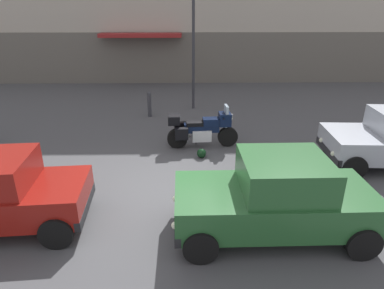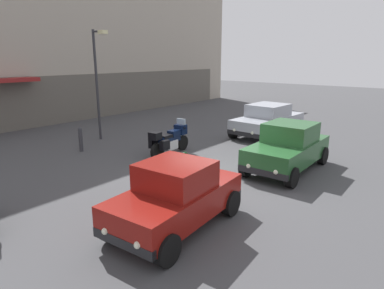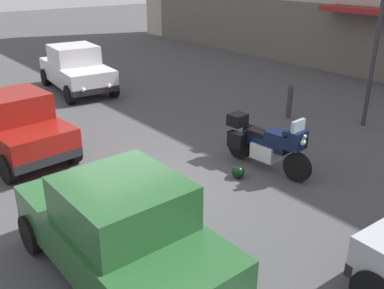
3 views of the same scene
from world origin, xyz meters
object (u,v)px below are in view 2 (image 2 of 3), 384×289
Objects in this scene: car_compact_side at (176,196)px; car_wagon_end at (288,147)px; car_sedan_far at (268,120)px; streetlamp_curbside at (98,75)px; bollard_curbside at (81,139)px; motorcycle at (170,140)px; helmet at (185,155)px.

car_wagon_end reaches higher than car_compact_side.
car_compact_side is 5.47m from car_wagon_end.
car_sedan_far is 0.93× the size of streetlamp_curbside.
bollard_curbside is (-1.80, -1.02, -2.49)m from streetlamp_curbside.
car_compact_side is at bearing -107.15° from bollard_curbside.
streetlamp_curbside is (-5.89, 5.65, 2.25)m from car_sedan_far.
bollard_curbside is (-1.96, 3.21, -0.08)m from motorcycle.
motorcycle is 0.49× the size of car_sedan_far.
car_sedan_far is at bearing -5.91° from helmet.
helmet is 0.07× the size of car_wagon_end.
streetlamp_curbside is (4.06, 8.35, 2.26)m from car_compact_side.
motorcycle is at bearing -140.08° from car_compact_side.
bollard_curbside is (2.26, 7.33, -0.23)m from car_compact_side.
streetlamp_curbside reaches higher than motorcycle.
streetlamp_curbside reaches higher than car_wagon_end.
motorcycle is at bearing -75.10° from car_wagon_end.
car_compact_side is at bearing -141.82° from helmet.
car_sedan_far is 4.51× the size of bollard_curbside.
helmet is 0.08× the size of car_compact_side.
bollard_curbside is at bearing -68.01° from car_wagon_end.
motorcycle is at bearing -58.58° from bollard_curbside.
car_sedan_far is 8.98m from bollard_curbside.
car_sedan_far is 5.40m from car_wagon_end.
car_compact_side is at bearing 17.93° from car_sedan_far.
motorcycle reaches higher than bollard_curbside.
streetlamp_curbside is at bearing -81.59° from car_wagon_end.
motorcycle is at bearing -87.83° from streetlamp_curbside.
car_sedan_far and car_compact_side have the same top height.
car_wagon_end is 8.27m from bollard_curbside.
car_sedan_far is at bearing -18.07° from motorcycle.
car_wagon_end is 9.03m from streetlamp_curbside.
car_sedan_far is at bearing -147.10° from car_wagon_end.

